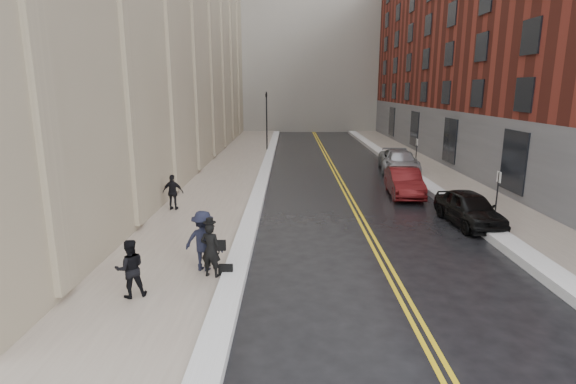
{
  "coord_description": "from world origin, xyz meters",
  "views": [
    {
      "loc": [
        -0.58,
        -9.84,
        5.51
      ],
      "look_at": [
        -0.64,
        7.0,
        1.6
      ],
      "focal_mm": 28.0,
      "sensor_mm": 36.0,
      "label": 1
    }
  ],
  "objects_px": {
    "car_silver_near": "(400,162)",
    "pedestrian_c": "(173,192)",
    "car_black": "(469,208)",
    "car_maroon": "(404,182)",
    "pedestrian_b": "(203,241)",
    "car_silver_far": "(398,161)",
    "pedestrian_main": "(211,250)",
    "pedestrian_a": "(130,268)"
  },
  "relations": [
    {
      "from": "car_black",
      "to": "car_maroon",
      "type": "relative_size",
      "value": 0.94
    },
    {
      "from": "car_silver_near",
      "to": "car_maroon",
      "type": "bearing_deg",
      "value": -99.51
    },
    {
      "from": "pedestrian_main",
      "to": "pedestrian_b",
      "type": "bearing_deg",
      "value": -44.74
    },
    {
      "from": "car_silver_far",
      "to": "pedestrian_c",
      "type": "bearing_deg",
      "value": -133.04
    },
    {
      "from": "car_silver_near",
      "to": "pedestrian_main",
      "type": "height_order",
      "value": "pedestrian_main"
    },
    {
      "from": "car_maroon",
      "to": "car_silver_near",
      "type": "distance_m",
      "value": 6.77
    },
    {
      "from": "car_maroon",
      "to": "car_silver_far",
      "type": "bearing_deg",
      "value": 83.08
    },
    {
      "from": "car_black",
      "to": "pedestrian_c",
      "type": "height_order",
      "value": "pedestrian_c"
    },
    {
      "from": "pedestrian_b",
      "to": "pedestrian_c",
      "type": "bearing_deg",
      "value": -55.91
    },
    {
      "from": "car_silver_far",
      "to": "pedestrian_b",
      "type": "height_order",
      "value": "pedestrian_b"
    },
    {
      "from": "pedestrian_b",
      "to": "car_silver_far",
      "type": "bearing_deg",
      "value": -106.75
    },
    {
      "from": "car_maroon",
      "to": "car_silver_far",
      "type": "xyz_separation_m",
      "value": [
        1.4,
        7.19,
        -0.0
      ]
    },
    {
      "from": "car_black",
      "to": "pedestrian_b",
      "type": "xyz_separation_m",
      "value": [
        -9.95,
        -5.11,
        0.37
      ]
    },
    {
      "from": "car_maroon",
      "to": "car_silver_far",
      "type": "distance_m",
      "value": 7.33
    },
    {
      "from": "car_silver_far",
      "to": "pedestrian_c",
      "type": "distance_m",
      "value": 16.45
    },
    {
      "from": "car_black",
      "to": "pedestrian_main",
      "type": "relative_size",
      "value": 2.51
    },
    {
      "from": "car_maroon",
      "to": "pedestrian_c",
      "type": "bearing_deg",
      "value": -159.2
    },
    {
      "from": "pedestrian_main",
      "to": "pedestrian_c",
      "type": "xyz_separation_m",
      "value": [
        -2.96,
        7.36,
        -0.01
      ]
    },
    {
      "from": "car_silver_far",
      "to": "pedestrian_a",
      "type": "xyz_separation_m",
      "value": [
        -11.53,
        -19.23,
        0.22
      ]
    },
    {
      "from": "car_silver_near",
      "to": "car_silver_far",
      "type": "xyz_separation_m",
      "value": [
        0.0,
        0.57,
        0.02
      ]
    },
    {
      "from": "car_silver_near",
      "to": "car_silver_far",
      "type": "relative_size",
      "value": 0.94
    },
    {
      "from": "pedestrian_main",
      "to": "pedestrian_c",
      "type": "relative_size",
      "value": 1.02
    },
    {
      "from": "car_silver_near",
      "to": "pedestrian_b",
      "type": "xyz_separation_m",
      "value": [
        -9.95,
        -16.87,
        0.37
      ]
    },
    {
      "from": "pedestrian_a",
      "to": "pedestrian_c",
      "type": "relative_size",
      "value": 0.98
    },
    {
      "from": "pedestrian_a",
      "to": "pedestrian_b",
      "type": "bearing_deg",
      "value": -155.19
    },
    {
      "from": "car_black",
      "to": "pedestrian_b",
      "type": "relative_size",
      "value": 2.23
    },
    {
      "from": "pedestrian_c",
      "to": "pedestrian_b",
      "type": "bearing_deg",
      "value": 115.12
    },
    {
      "from": "pedestrian_c",
      "to": "pedestrian_a",
      "type": "bearing_deg",
      "value": 101.1
    },
    {
      "from": "car_silver_near",
      "to": "pedestrian_a",
      "type": "relative_size",
      "value": 3.09
    },
    {
      "from": "car_silver_far",
      "to": "pedestrian_a",
      "type": "bearing_deg",
      "value": -113.93
    },
    {
      "from": "car_maroon",
      "to": "pedestrian_b",
      "type": "relative_size",
      "value": 2.38
    },
    {
      "from": "car_silver_far",
      "to": "pedestrian_main",
      "type": "height_order",
      "value": "pedestrian_main"
    },
    {
      "from": "pedestrian_a",
      "to": "pedestrian_c",
      "type": "xyz_separation_m",
      "value": [
        -1.08,
        8.67,
        0.02
      ]
    },
    {
      "from": "car_silver_near",
      "to": "pedestrian_c",
      "type": "bearing_deg",
      "value": -139.19
    },
    {
      "from": "car_black",
      "to": "car_silver_far",
      "type": "height_order",
      "value": "car_silver_far"
    },
    {
      "from": "car_black",
      "to": "pedestrian_a",
      "type": "relative_size",
      "value": 2.62
    },
    {
      "from": "car_maroon",
      "to": "pedestrian_c",
      "type": "relative_size",
      "value": 2.73
    },
    {
      "from": "car_black",
      "to": "pedestrian_main",
      "type": "height_order",
      "value": "pedestrian_main"
    },
    {
      "from": "car_black",
      "to": "car_maroon",
      "type": "distance_m",
      "value": 5.32
    },
    {
      "from": "car_maroon",
      "to": "pedestrian_c",
      "type": "height_order",
      "value": "pedestrian_c"
    },
    {
      "from": "car_black",
      "to": "pedestrian_main",
      "type": "distance_m",
      "value": 11.16
    },
    {
      "from": "pedestrian_b",
      "to": "pedestrian_c",
      "type": "distance_m",
      "value": 7.37
    }
  ]
}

